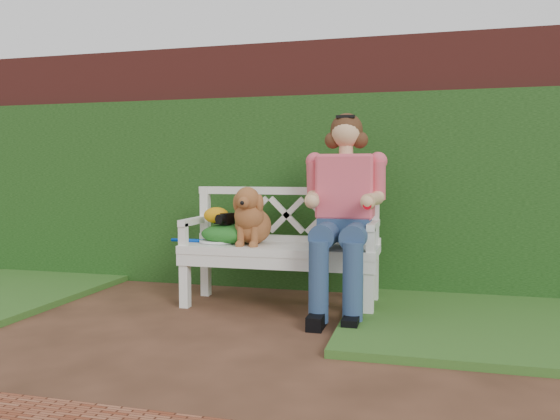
# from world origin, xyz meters

# --- Properties ---
(ground) EXTENTS (60.00, 60.00, 0.00)m
(ground) POSITION_xyz_m (0.00, 0.00, 0.00)
(ground) COLOR #3C2519
(brick_wall) EXTENTS (10.00, 0.30, 2.20)m
(brick_wall) POSITION_xyz_m (0.00, 1.90, 1.10)
(brick_wall) COLOR maroon
(brick_wall) RESTS_ON ground
(ivy_hedge) EXTENTS (10.00, 0.18, 1.70)m
(ivy_hedge) POSITION_xyz_m (0.00, 1.68, 0.85)
(ivy_hedge) COLOR #2D5F22
(ivy_hedge) RESTS_ON ground
(grass_right) EXTENTS (2.60, 2.00, 0.05)m
(grass_right) POSITION_xyz_m (2.40, 0.90, 0.03)
(grass_right) COLOR #245319
(grass_right) RESTS_ON ground
(garden_bench) EXTENTS (1.61, 0.69, 0.48)m
(garden_bench) POSITION_xyz_m (0.56, 0.99, 0.24)
(garden_bench) COLOR white
(garden_bench) RESTS_ON ground
(seated_woman) EXTENTS (0.79, 0.95, 1.49)m
(seated_woman) POSITION_xyz_m (1.06, 0.97, 0.75)
(seated_woman) COLOR #D34B65
(seated_woman) RESTS_ON ground
(dog) EXTENTS (0.42, 0.48, 0.45)m
(dog) POSITION_xyz_m (0.34, 0.96, 0.71)
(dog) COLOR brown
(dog) RESTS_ON garden_bench
(tennis_racket) EXTENTS (0.63, 0.45, 0.03)m
(tennis_racket) POSITION_xyz_m (0.04, 0.97, 0.49)
(tennis_racket) COLOR white
(tennis_racket) RESTS_ON garden_bench
(green_bag) EXTENTS (0.47, 0.37, 0.15)m
(green_bag) POSITION_xyz_m (0.15, 1.00, 0.56)
(green_bag) COLOR #217120
(green_bag) RESTS_ON garden_bench
(camera_item) EXTENTS (0.16, 0.14, 0.09)m
(camera_item) POSITION_xyz_m (0.12, 0.97, 0.68)
(camera_item) COLOR black
(camera_item) RESTS_ON green_bag
(baseball_glove) EXTENTS (0.24, 0.20, 0.13)m
(baseball_glove) POSITION_xyz_m (0.04, 0.99, 0.70)
(baseball_glove) COLOR orange
(baseball_glove) RESTS_ON green_bag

